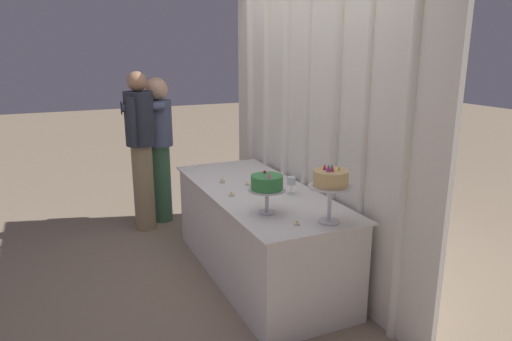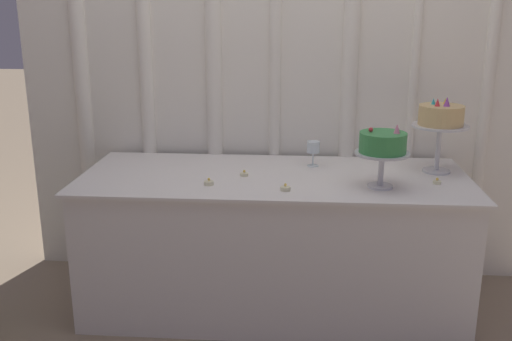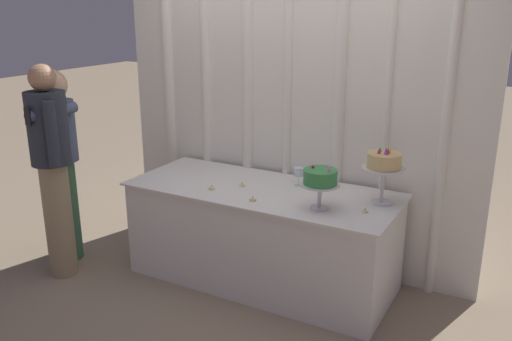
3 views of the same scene
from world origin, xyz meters
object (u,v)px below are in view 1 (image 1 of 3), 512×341
at_px(cake_display_nearright, 331,181).
at_px(guest_man_pink_jacket, 141,144).
at_px(cake_display_nearleft, 267,184).
at_px(tealight_far_left, 222,182).
at_px(tealight_near_right, 232,195).
at_px(tealight_far_right, 297,224).
at_px(guest_girl_blue_dress, 158,142).
at_px(tealight_near_left, 247,184).
at_px(wine_glass, 291,181).
at_px(cake_table, 258,232).

height_order(cake_display_nearright, guest_man_pink_jacket, guest_man_pink_jacket).
bearing_deg(cake_display_nearleft, tealight_far_left, -178.35).
height_order(tealight_near_right, tealight_far_right, tealight_near_right).
height_order(guest_girl_blue_dress, guest_man_pink_jacket, guest_man_pink_jacket).
relative_size(cake_display_nearleft, guest_man_pink_jacket, 0.19).
xyz_separation_m(tealight_near_left, tealight_near_right, (0.22, -0.23, 0.00)).
xyz_separation_m(wine_glass, tealight_far_left, (-0.52, -0.39, -0.09)).
bearing_deg(cake_display_nearright, tealight_far_right, -101.44).
relative_size(cake_table, tealight_near_right, 40.93).
bearing_deg(tealight_near_right, guest_girl_blue_dress, -173.53).
distance_m(cake_display_nearright, wine_glass, 0.68).
bearing_deg(guest_man_pink_jacket, tealight_near_left, 26.57).
distance_m(tealight_far_left, guest_girl_blue_dress, 1.33).
bearing_deg(guest_man_pink_jacket, wine_glass, 27.71).
distance_m(cake_table, wine_glass, 0.56).
bearing_deg(tealight_far_right, guest_man_pink_jacket, -165.65).
distance_m(tealight_near_left, guest_man_pink_jacket, 1.44).
xyz_separation_m(cake_display_nearright, tealight_far_right, (-0.04, -0.22, -0.28)).
height_order(cake_table, tealight_far_right, tealight_far_right).
bearing_deg(cake_table, cake_display_nearright, 8.31).
height_order(cake_display_nearright, tealight_far_right, cake_display_nearright).
xyz_separation_m(cake_display_nearleft, tealight_far_left, (-0.84, -0.02, -0.20)).
distance_m(wine_glass, guest_man_pink_jacket, 1.86).
xyz_separation_m(cake_display_nearleft, guest_girl_blue_dress, (-2.14, -0.28, -0.06)).
relative_size(cake_display_nearleft, wine_glass, 2.27).
bearing_deg(tealight_near_right, cake_display_nearleft, 10.63).
bearing_deg(tealight_far_left, tealight_far_right, 5.30).
relative_size(cake_table, tealight_near_left, 46.41).
distance_m(cake_display_nearright, tealight_far_right, 0.36).
distance_m(tealight_far_right, guest_man_pink_jacket, 2.33).
bearing_deg(tealight_near_right, tealight_far_left, 170.71).
relative_size(tealight_far_left, tealight_near_right, 0.97).
bearing_deg(tealight_far_left, guest_man_pink_jacket, -157.21).
height_order(tealight_near_left, guest_girl_blue_dress, guest_girl_blue_dress).
bearing_deg(tealight_near_left, tealight_far_right, -3.77).
height_order(tealight_near_left, tealight_far_right, tealight_near_left).
distance_m(cake_table, guest_girl_blue_dress, 1.75).
bearing_deg(cake_table, guest_man_pink_jacket, -155.03).
bearing_deg(tealight_near_left, tealight_far_left, -133.29).
bearing_deg(wine_glass, guest_girl_blue_dress, -160.49).
distance_m(tealight_near_left, tealight_near_right, 0.32).
xyz_separation_m(cake_display_nearleft, guest_man_pink_jacket, (-1.96, -0.50, -0.04)).
xyz_separation_m(wine_glass, tealight_near_right, (-0.14, -0.45, -0.09)).
bearing_deg(cake_table, tealight_near_left, -169.70).
relative_size(tealight_near_left, guest_man_pink_jacket, 0.03).
xyz_separation_m(tealight_far_left, tealight_near_left, (0.16, 0.17, -0.00)).
relative_size(cake_table, wine_glass, 14.47).
bearing_deg(guest_man_pink_jacket, tealight_far_right, 14.35).
bearing_deg(tealight_near_right, wine_glass, 72.86).
height_order(cake_display_nearright, guest_girl_blue_dress, guest_girl_blue_dress).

